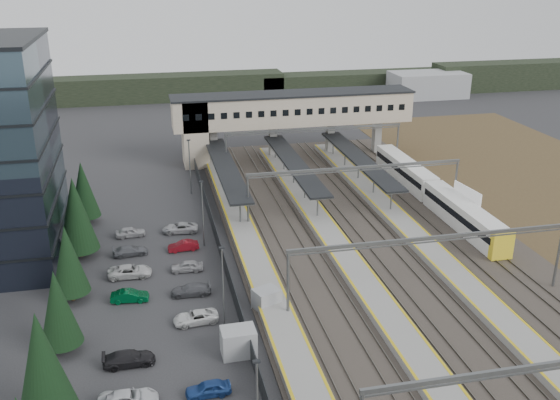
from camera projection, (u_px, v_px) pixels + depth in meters
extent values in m
plane|color=#2B2B2D|center=(289.00, 277.00, 66.24)|extent=(220.00, 220.00, 0.00)
cone|color=black|center=(42.00, 364.00, 43.59)|extent=(4.26, 4.26, 8.20)
cylinder|color=black|center=(64.00, 346.00, 53.41)|extent=(0.44, 0.44, 1.20)
cone|color=black|center=(58.00, 307.00, 52.05)|extent=(3.54, 3.54, 6.80)
cylinder|color=black|center=(73.00, 295.00, 61.62)|extent=(0.44, 0.44, 1.20)
cone|color=black|center=(68.00, 259.00, 60.22)|extent=(3.64, 3.64, 7.00)
cylinder|color=black|center=(81.00, 252.00, 70.74)|extent=(0.44, 0.44, 1.20)
cone|color=black|center=(76.00, 214.00, 69.08)|extent=(4.42, 4.42, 8.50)
cylinder|color=black|center=(87.00, 219.00, 79.86)|extent=(0.44, 0.44, 1.20)
cone|color=black|center=(83.00, 189.00, 78.43)|extent=(3.74, 3.74, 7.20)
imported|color=silver|center=(128.00, 399.00, 46.84)|extent=(4.57, 2.22, 1.25)
imported|color=black|center=(129.00, 358.00, 51.68)|extent=(4.35, 1.87, 1.25)
imported|color=#01401E|center=(130.00, 296.00, 61.35)|extent=(3.78, 1.63, 1.21)
imported|color=silver|center=(130.00, 271.00, 66.17)|extent=(4.68, 2.29, 1.28)
imported|color=#57595F|center=(130.00, 251.00, 71.03)|extent=(4.10, 2.01, 1.15)
imported|color=#A3A2A6|center=(130.00, 232.00, 75.85)|extent=(3.69, 1.70, 1.23)
imported|color=navy|center=(208.00, 389.00, 48.05)|extent=(3.59, 1.55, 1.21)
imported|color=white|center=(196.00, 317.00, 57.73)|extent=(4.32, 2.28, 1.16)
imported|color=#505256|center=(191.00, 290.00, 62.56)|extent=(4.13, 1.87, 1.17)
imported|color=#9E9DA0|center=(187.00, 266.00, 67.39)|extent=(3.59, 1.64, 1.19)
imported|color=maroon|center=(183.00, 246.00, 72.23)|extent=(3.61, 1.47, 1.16)
imported|color=#ACACB0|center=(180.00, 228.00, 77.05)|extent=(4.57, 2.46, 1.22)
cube|color=black|center=(256.00, 362.00, 38.97)|extent=(0.50, 0.25, 0.15)
cylinder|color=slate|center=(223.00, 288.00, 55.91)|extent=(0.16, 0.16, 8.00)
cube|color=black|center=(222.00, 248.00, 54.48)|extent=(0.50, 0.25, 0.15)
cylinder|color=slate|center=(203.00, 214.00, 72.33)|extent=(0.16, 0.16, 8.00)
cube|color=black|center=(201.00, 181.00, 70.90)|extent=(0.50, 0.25, 0.15)
cylinder|color=slate|center=(190.00, 167.00, 88.74)|extent=(0.16, 0.16, 8.00)
cube|color=black|center=(188.00, 140.00, 87.31)|extent=(0.50, 0.25, 0.15)
cube|color=#26282B|center=(222.00, 255.00, 69.14)|extent=(0.08, 90.00, 2.00)
cube|color=#9A9C9F|center=(238.00, 342.00, 52.89)|extent=(2.96, 2.20, 2.43)
cube|color=#9A9C9F|center=(266.00, 300.00, 59.79)|extent=(2.88, 2.66, 2.14)
cube|color=#342E28|center=(379.00, 247.00, 73.17)|extent=(34.00, 90.00, 0.20)
cube|color=#59544C|center=(273.00, 255.00, 70.56)|extent=(0.08, 90.00, 0.14)
cube|color=#59544C|center=(285.00, 254.00, 70.84)|extent=(0.08, 90.00, 0.14)
cube|color=#59544C|center=(307.00, 252.00, 71.36)|extent=(0.08, 90.00, 0.14)
cube|color=#59544C|center=(319.00, 251.00, 71.65)|extent=(0.08, 90.00, 0.14)
cube|color=#59544C|center=(357.00, 247.00, 72.56)|extent=(0.08, 90.00, 0.14)
cube|color=#59544C|center=(369.00, 246.00, 72.85)|extent=(0.08, 90.00, 0.14)
cube|color=#59544C|center=(389.00, 244.00, 73.36)|extent=(0.08, 90.00, 0.14)
cube|color=#59544C|center=(401.00, 243.00, 73.65)|extent=(0.08, 90.00, 0.14)
cube|color=#59544C|center=(436.00, 240.00, 74.56)|extent=(0.08, 90.00, 0.14)
cube|color=#59544C|center=(447.00, 239.00, 74.85)|extent=(0.08, 90.00, 0.14)
cube|color=#59544C|center=(467.00, 237.00, 75.36)|extent=(0.08, 90.00, 0.14)
cube|color=#59544C|center=(478.00, 236.00, 75.65)|extent=(0.08, 90.00, 0.14)
cube|color=gray|center=(253.00, 256.00, 70.04)|extent=(3.20, 82.00, 0.90)
cube|color=gold|center=(240.00, 254.00, 69.58)|extent=(0.25, 82.00, 0.02)
cube|color=gold|center=(266.00, 251.00, 70.16)|extent=(0.25, 82.00, 0.02)
cube|color=gray|center=(338.00, 248.00, 72.04)|extent=(3.20, 82.00, 0.90)
cube|color=gold|center=(326.00, 245.00, 71.59)|extent=(0.25, 82.00, 0.02)
cube|color=gold|center=(350.00, 243.00, 72.17)|extent=(0.25, 82.00, 0.02)
cube|color=gray|center=(419.00, 240.00, 74.05)|extent=(3.20, 82.00, 0.90)
cube|color=gold|center=(408.00, 238.00, 73.59)|extent=(0.25, 82.00, 0.02)
cube|color=gold|center=(430.00, 235.00, 74.17)|extent=(0.25, 82.00, 0.02)
cube|color=black|center=(226.00, 167.00, 88.83)|extent=(3.00, 30.00, 0.25)
cube|color=slate|center=(226.00, 168.00, 88.89)|extent=(3.10, 30.00, 0.12)
cylinder|color=slate|center=(240.00, 211.00, 77.55)|extent=(0.20, 0.20, 3.10)
cylinder|color=slate|center=(233.00, 193.00, 83.48)|extent=(0.20, 0.20, 3.10)
cylinder|color=slate|center=(226.00, 178.00, 89.41)|extent=(0.20, 0.20, 3.10)
cylinder|color=slate|center=(220.00, 164.00, 95.33)|extent=(0.20, 0.20, 3.10)
cylinder|color=slate|center=(215.00, 152.00, 101.26)|extent=(0.20, 0.20, 3.10)
cube|color=black|center=(294.00, 163.00, 90.84)|extent=(3.00, 30.00, 0.25)
cube|color=slate|center=(294.00, 164.00, 90.89)|extent=(3.10, 30.00, 0.12)
cylinder|color=slate|center=(318.00, 204.00, 79.55)|extent=(0.20, 0.20, 3.10)
cylinder|color=slate|center=(305.00, 188.00, 85.48)|extent=(0.20, 0.20, 3.10)
cylinder|color=slate|center=(294.00, 173.00, 91.41)|extent=(0.20, 0.20, 3.10)
cylinder|color=slate|center=(284.00, 160.00, 97.34)|extent=(0.20, 0.20, 3.10)
cylinder|color=slate|center=(275.00, 149.00, 103.27)|extent=(0.20, 0.20, 3.10)
cube|color=black|center=(359.00, 158.00, 92.84)|extent=(3.00, 30.00, 0.25)
cube|color=slate|center=(359.00, 159.00, 92.89)|extent=(3.10, 30.00, 0.12)
cylinder|color=slate|center=(391.00, 198.00, 81.56)|extent=(0.20, 0.20, 3.10)
cylinder|color=slate|center=(374.00, 182.00, 87.48)|extent=(0.20, 0.20, 3.10)
cylinder|color=slate|center=(359.00, 168.00, 93.41)|extent=(0.20, 0.20, 3.10)
cylinder|color=slate|center=(345.00, 156.00, 99.34)|extent=(0.20, 0.20, 3.10)
cylinder|color=slate|center=(333.00, 145.00, 105.27)|extent=(0.20, 0.20, 3.10)
cube|color=#BBAB90|center=(293.00, 109.00, 103.61)|extent=(40.00, 6.00, 5.00)
cube|color=black|center=(293.00, 94.00, 102.70)|extent=(40.40, 6.40, 0.30)
cube|color=#BBAB90|center=(195.00, 132.00, 101.38)|extent=(4.00, 6.00, 11.00)
cube|color=black|center=(186.00, 118.00, 97.21)|extent=(1.00, 0.06, 1.00)
cube|color=black|center=(199.00, 117.00, 97.61)|extent=(1.00, 0.06, 1.00)
cube|color=black|center=(211.00, 117.00, 98.01)|extent=(1.00, 0.06, 1.00)
cube|color=black|center=(224.00, 116.00, 98.41)|extent=(1.00, 0.06, 1.00)
cube|color=black|center=(237.00, 115.00, 98.82)|extent=(1.00, 0.06, 1.00)
cube|color=black|center=(249.00, 115.00, 99.22)|extent=(1.00, 0.06, 1.00)
cube|color=black|center=(261.00, 114.00, 99.62)|extent=(1.00, 0.06, 1.00)
cube|color=black|center=(274.00, 113.00, 100.02)|extent=(1.00, 0.06, 1.00)
cube|color=black|center=(286.00, 113.00, 100.42)|extent=(1.00, 0.06, 1.00)
cube|color=black|center=(298.00, 112.00, 100.82)|extent=(1.00, 0.06, 1.00)
cube|color=black|center=(310.00, 112.00, 101.22)|extent=(1.00, 0.06, 1.00)
cube|color=black|center=(321.00, 111.00, 101.62)|extent=(1.00, 0.06, 1.00)
cube|color=black|center=(333.00, 110.00, 102.02)|extent=(1.00, 0.06, 1.00)
cube|color=black|center=(345.00, 110.00, 102.42)|extent=(1.00, 0.06, 1.00)
cube|color=black|center=(356.00, 109.00, 102.82)|extent=(1.00, 0.06, 1.00)
cube|color=black|center=(368.00, 109.00, 103.22)|extent=(1.00, 0.06, 1.00)
cube|color=black|center=(379.00, 108.00, 103.62)|extent=(1.00, 0.06, 1.00)
cube|color=black|center=(391.00, 108.00, 104.02)|extent=(1.00, 0.06, 1.00)
cube|color=black|center=(402.00, 107.00, 104.43)|extent=(1.00, 0.06, 1.00)
cube|color=gray|center=(205.00, 146.00, 102.57)|extent=(1.20, 1.60, 6.00)
cube|color=gray|center=(214.00, 146.00, 102.87)|extent=(1.20, 1.60, 6.00)
cube|color=gray|center=(273.00, 142.00, 104.88)|extent=(1.20, 1.60, 6.00)
cube|color=gray|center=(330.00, 139.00, 106.88)|extent=(1.20, 1.60, 6.00)
cube|color=gray|center=(377.00, 136.00, 108.58)|extent=(1.20, 1.60, 6.00)
cylinder|color=slate|center=(288.00, 286.00, 57.29)|extent=(0.28, 0.28, 7.00)
cylinder|color=slate|center=(558.00, 257.00, 62.90)|extent=(0.28, 0.28, 7.00)
cube|color=slate|center=(432.00, 238.00, 58.84)|extent=(28.40, 0.25, 0.35)
cube|color=slate|center=(432.00, 242.00, 58.99)|extent=(28.40, 0.12, 0.12)
cylinder|color=slate|center=(248.00, 202.00, 77.36)|extent=(0.28, 0.28, 7.00)
cylinder|color=slate|center=(455.00, 186.00, 82.97)|extent=(0.28, 0.28, 7.00)
cube|color=slate|center=(356.00, 168.00, 78.91)|extent=(28.40, 0.25, 0.35)
cube|color=slate|center=(356.00, 171.00, 79.05)|extent=(28.40, 0.12, 0.12)
cylinder|color=slate|center=(226.00, 156.00, 95.60)|extent=(0.28, 0.28, 7.00)
cylinder|color=slate|center=(397.00, 145.00, 101.21)|extent=(0.28, 0.28, 7.00)
cube|color=slate|center=(315.00, 129.00, 97.15)|extent=(28.40, 0.25, 0.35)
cube|color=slate|center=(315.00, 131.00, 97.29)|extent=(28.40, 0.12, 0.12)
cube|color=white|center=(464.00, 216.00, 77.23)|extent=(2.55, 17.63, 3.28)
cube|color=black|center=(464.00, 213.00, 77.10)|extent=(2.61, 17.03, 0.82)
cube|color=slate|center=(463.00, 226.00, 77.74)|extent=(2.19, 16.23, 0.46)
cube|color=white|center=(405.00, 171.00, 93.86)|extent=(2.55, 17.63, 3.28)
cube|color=black|center=(405.00, 169.00, 93.73)|extent=(2.61, 17.03, 0.82)
cube|color=slate|center=(405.00, 180.00, 94.37)|extent=(2.19, 16.23, 0.46)
cube|color=yellow|center=(502.00, 245.00, 69.28)|extent=(2.57, 0.90, 3.28)
cylinder|color=slate|center=(474.00, 218.00, 77.56)|extent=(0.20, 0.20, 3.05)
cylinder|color=slate|center=(457.00, 205.00, 81.85)|extent=(0.20, 0.20, 3.05)
cube|color=silver|center=(467.00, 198.00, 79.04)|extent=(0.79, 5.69, 2.86)
cube|color=black|center=(159.00, 88.00, 149.81)|extent=(60.00, 8.00, 6.00)
cube|color=black|center=(356.00, 82.00, 160.00)|extent=(50.00, 8.00, 5.00)
cube|color=black|center=(508.00, 76.00, 163.10)|extent=(40.00, 8.00, 7.00)
cube|color=#9A9C9F|center=(428.00, 85.00, 153.71)|extent=(18.00, 10.00, 6.00)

